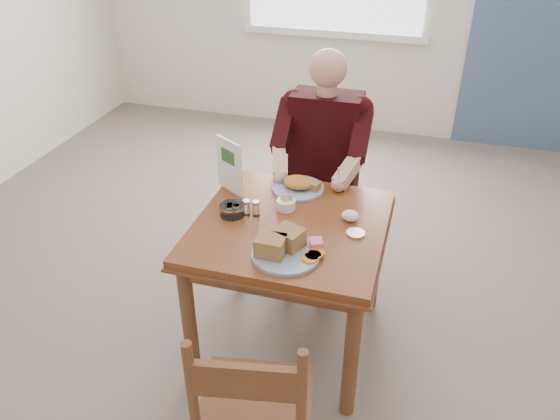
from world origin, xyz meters
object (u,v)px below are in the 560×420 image
(chair_far, at_px, (323,193))
(far_plate, at_px, (299,185))
(near_plate, at_px, (284,247))
(table, at_px, (290,242))
(diner, at_px, (323,151))
(chair_near, at_px, (254,413))

(chair_far, height_order, far_plate, chair_far)
(chair_far, xyz_separation_m, near_plate, (0.04, -1.05, 0.31))
(table, relative_size, diner, 0.66)
(table, distance_m, chair_near, 0.90)
(chair_far, relative_size, near_plate, 2.74)
(chair_far, distance_m, chair_near, 1.68)
(table, xyz_separation_m, diner, (0.00, 0.71, 0.17))
(chair_far, height_order, diner, diner)
(chair_far, bearing_deg, near_plate, -87.80)
(chair_near, height_order, far_plate, chair_near)
(diner, distance_m, near_plate, 0.96)
(diner, distance_m, far_plate, 0.39)
(chair_near, bearing_deg, near_plate, 95.62)
(near_plate, bearing_deg, table, 99.13)
(table, distance_m, far_plate, 0.36)
(chair_near, relative_size, far_plate, 2.92)
(chair_near, height_order, diner, diner)
(table, relative_size, chair_near, 0.97)
(chair_near, bearing_deg, table, 96.62)
(diner, bearing_deg, chair_far, 90.01)
(diner, bearing_deg, chair_near, -86.32)
(table, relative_size, far_plate, 2.83)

